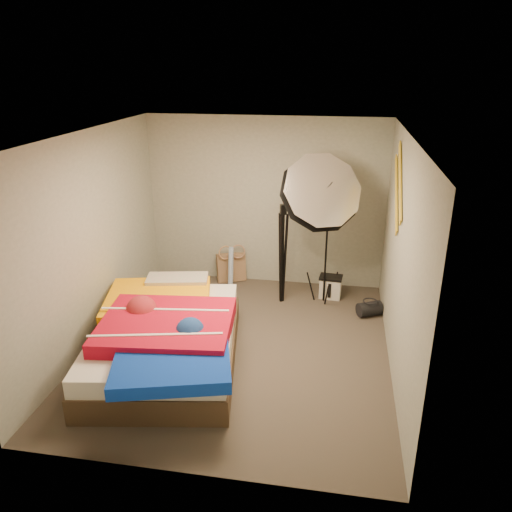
% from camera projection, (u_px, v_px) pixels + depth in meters
% --- Properties ---
extents(floor, '(4.00, 4.00, 0.00)m').
position_uv_depth(floor, '(239.00, 347.00, 5.98)').
color(floor, '#4B443A').
rests_on(floor, ground).
extents(ceiling, '(4.00, 4.00, 0.00)m').
position_uv_depth(ceiling, '(236.00, 135.00, 5.07)').
color(ceiling, silver).
rests_on(ceiling, wall_back).
extents(wall_back, '(3.50, 0.00, 3.50)m').
position_uv_depth(wall_back, '(265.00, 203.00, 7.36)').
color(wall_back, '#A1A494').
rests_on(wall_back, floor).
extents(wall_front, '(3.50, 0.00, 3.50)m').
position_uv_depth(wall_front, '(184.00, 344.00, 3.69)').
color(wall_front, '#A1A494').
rests_on(wall_front, floor).
extents(wall_left, '(0.00, 4.00, 4.00)m').
position_uv_depth(wall_left, '(91.00, 241.00, 5.80)').
color(wall_left, '#A1A494').
rests_on(wall_left, floor).
extents(wall_right, '(0.00, 4.00, 4.00)m').
position_uv_depth(wall_right, '(401.00, 260.00, 5.25)').
color(wall_right, '#A1A494').
rests_on(wall_right, floor).
extents(tote_bag, '(0.48, 0.35, 0.45)m').
position_uv_depth(tote_bag, '(231.00, 267.00, 7.73)').
color(tote_bag, '#9C7958').
rests_on(tote_bag, floor).
extents(wrapping_roll, '(0.08, 0.19, 0.65)m').
position_uv_depth(wrapping_roll, '(231.00, 269.00, 7.40)').
color(wrapping_roll, '#507CB8').
rests_on(wrapping_roll, floor).
extents(camera_case, '(0.32, 0.24, 0.30)m').
position_uv_depth(camera_case, '(330.00, 288.00, 7.20)').
color(camera_case, silver).
rests_on(camera_case, floor).
extents(duffel_bag, '(0.37, 0.32, 0.19)m').
position_uv_depth(duffel_bag, '(370.00, 309.00, 6.69)').
color(duffel_bag, black).
rests_on(duffel_bag, floor).
extents(wall_stripe_upper, '(0.02, 0.91, 0.78)m').
position_uv_depth(wall_stripe_upper, '(400.00, 182.00, 5.55)').
color(wall_stripe_upper, gold).
rests_on(wall_stripe_upper, wall_right).
extents(wall_stripe_lower, '(0.02, 0.91, 0.78)m').
position_uv_depth(wall_stripe_lower, '(396.00, 194.00, 5.85)').
color(wall_stripe_lower, gold).
rests_on(wall_stripe_lower, wall_right).
extents(bed, '(1.94, 2.55, 0.65)m').
position_uv_depth(bed, '(166.00, 337.00, 5.57)').
color(bed, '#4D3927').
rests_on(bed, floor).
extents(photo_umbrella, '(1.16, 1.08, 2.24)m').
position_uv_depth(photo_umbrella, '(319.00, 194.00, 6.41)').
color(photo_umbrella, black).
rests_on(photo_umbrella, floor).
extents(camera_tripod, '(0.10, 0.10, 1.43)m').
position_uv_depth(camera_tripod, '(283.00, 247.00, 6.84)').
color(camera_tripod, black).
rests_on(camera_tripod, floor).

